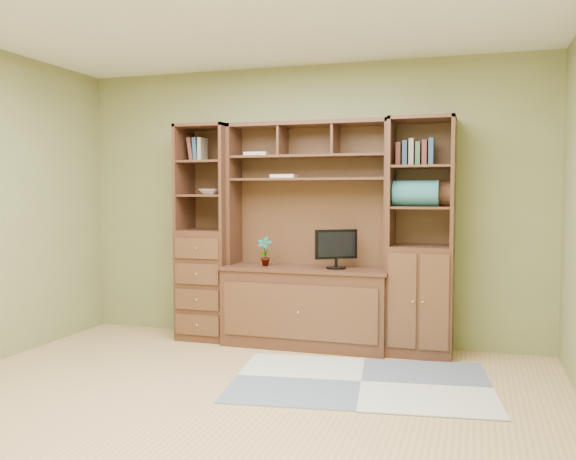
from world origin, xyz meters
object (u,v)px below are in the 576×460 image
(center_hutch, at_px, (306,235))
(left_tower, at_px, (207,232))
(monitor, at_px, (336,242))
(right_tower, at_px, (421,237))

(center_hutch, height_order, left_tower, same)
(center_hutch, relative_size, left_tower, 1.00)
(monitor, bearing_deg, right_tower, -28.11)
(center_hutch, xyz_separation_m, right_tower, (1.02, 0.04, 0.00))
(left_tower, distance_m, right_tower, 2.02)
(center_hutch, xyz_separation_m, monitor, (0.29, -0.03, -0.05))
(center_hutch, relative_size, right_tower, 1.00)
(left_tower, bearing_deg, right_tower, 0.00)
(left_tower, height_order, monitor, left_tower)
(center_hutch, relative_size, monitor, 4.25)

